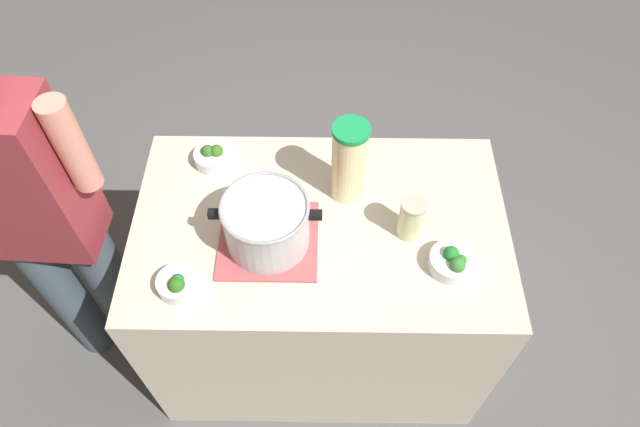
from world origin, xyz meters
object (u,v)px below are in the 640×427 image
broccoli_bowl_center (213,156)px  broccoli_bowl_back (178,284)px  lemonade_pitcher (349,162)px  mason_jar (411,218)px  broccoli_bowl_front (452,262)px  person_cook (45,223)px  cooking_pot (266,222)px

broccoli_bowl_center → broccoli_bowl_back: (0.04, 0.49, 0.00)m
lemonade_pitcher → mason_jar: 0.26m
broccoli_bowl_center → broccoli_bowl_back: 0.49m
broccoli_bowl_front → broccoli_bowl_back: broccoli_bowl_front is taller
broccoli_bowl_back → mason_jar: bearing=-162.9°
mason_jar → broccoli_bowl_center: mason_jar is taller
broccoli_bowl_front → broccoli_bowl_center: broccoli_bowl_front is taller
mason_jar → person_cook: person_cook is taller
mason_jar → broccoli_bowl_center: 0.70m
cooking_pot → lemonade_pitcher: size_ratio=1.13×
cooking_pot → broccoli_bowl_front: cooking_pot is taller
lemonade_pitcher → broccoli_bowl_back: (0.49, 0.37, -0.12)m
lemonade_pitcher → broccoli_bowl_back: 0.63m
broccoli_bowl_front → lemonade_pitcher: bearing=-42.9°
mason_jar → person_cook: bearing=-0.4°
cooking_pot → person_cook: 0.71m
person_cook → broccoli_bowl_front: bearing=174.0°
mason_jar → broccoli_bowl_center: bearing=-23.7°
cooking_pot → broccoli_bowl_center: 0.39m
cooking_pot → mason_jar: bearing=-175.0°
cooking_pot → broccoli_bowl_back: 0.31m
lemonade_pitcher → person_cook: bearing=9.0°
lemonade_pitcher → broccoli_bowl_back: bearing=36.8°
mason_jar → broccoli_bowl_back: 0.71m
broccoli_bowl_center → cooking_pot: bearing=123.1°
broccoli_bowl_center → person_cook: 0.56m
cooking_pot → broccoli_bowl_back: size_ratio=2.79×
mason_jar → person_cook: 1.14m
lemonade_pitcher → broccoli_bowl_front: size_ratio=2.16×
lemonade_pitcher → cooking_pot: bearing=38.7°
lemonade_pitcher → broccoli_bowl_center: lemonade_pitcher is taller
mason_jar → broccoli_bowl_front: size_ratio=1.10×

